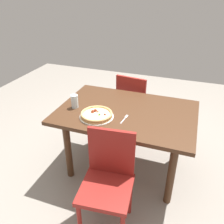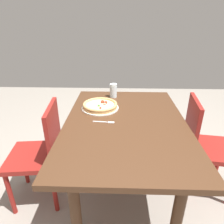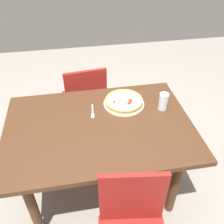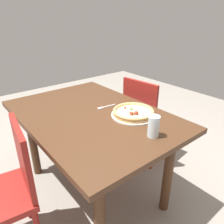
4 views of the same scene
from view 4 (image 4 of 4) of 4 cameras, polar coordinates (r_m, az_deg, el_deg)
ground_plane at (r=2.05m, az=-4.60°, el=-19.23°), size 6.00×6.00×0.00m
dining_table at (r=1.68m, az=-5.32°, el=-3.49°), size 1.34×0.92×0.74m
chair_near at (r=2.18m, az=8.84°, el=-1.30°), size 0.44×0.44×0.87m
chair_far at (r=1.49m, az=-25.83°, el=-17.73°), size 0.45×0.45×0.87m
plate at (r=1.59m, az=5.61°, el=-0.82°), size 0.32×0.32×0.01m
pizza at (r=1.58m, az=5.64°, el=-0.00°), size 0.30×0.30×0.05m
fork at (r=1.73m, az=-1.79°, el=1.38°), size 0.03×0.17×0.00m
drinking_glass at (r=1.32m, az=10.87°, el=-3.74°), size 0.07×0.07×0.14m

